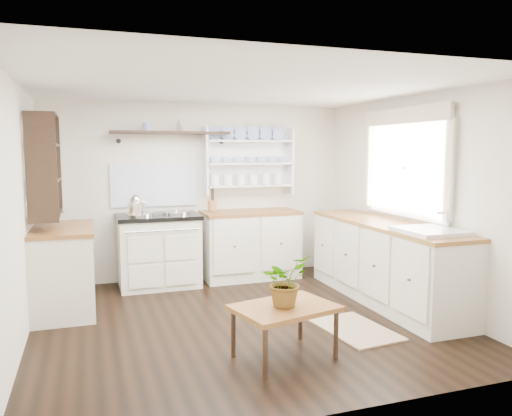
{
  "coord_description": "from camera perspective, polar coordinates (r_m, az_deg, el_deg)",
  "views": [
    {
      "loc": [
        -1.44,
        -4.62,
        1.7
      ],
      "look_at": [
        0.22,
        0.25,
        1.1
      ],
      "focal_mm": 35.0,
      "sensor_mm": 36.0,
      "label": 1
    }
  ],
  "objects": [
    {
      "name": "floor_rug",
      "position": [
        4.96,
        11.31,
        -13.44
      ],
      "size": [
        0.64,
        0.9,
        0.02
      ],
      "primitive_type": "cube",
      "rotation": [
        0.0,
        0.0,
        0.11
      ],
      "color": "#8D6652",
      "rests_on": "floor"
    },
    {
      "name": "utensil_crock",
      "position": [
        6.53,
        -5.03,
        0.24
      ],
      "size": [
        0.11,
        0.11,
        0.13
      ],
      "primitive_type": "cylinder",
      "color": "#A66D3C",
      "rests_on": "back_cabinets"
    },
    {
      "name": "potted_plant",
      "position": [
        4.09,
        3.32,
        -8.34
      ],
      "size": [
        0.48,
        0.46,
        0.41
      ],
      "primitive_type": "imported",
      "rotation": [
        0.0,
        0.0,
        0.48
      ],
      "color": "#3F7233",
      "rests_on": "center_table"
    },
    {
      "name": "left_cabinets",
      "position": [
        5.67,
        -21.12,
        -6.44
      ],
      "size": [
        0.62,
        1.13,
        0.9
      ],
      "color": "#EDE6CD",
      "rests_on": "floor"
    },
    {
      "name": "aga_cooker",
      "position": [
        6.37,
        -11.04,
        -4.71
      ],
      "size": [
        1.01,
        0.7,
        0.93
      ],
      "color": "silver",
      "rests_on": "floor"
    },
    {
      "name": "kettle",
      "position": [
        6.13,
        -13.6,
        0.33
      ],
      "size": [
        0.19,
        0.19,
        0.23
      ],
      "primitive_type": null,
      "color": "silver",
      "rests_on": "aga_cooker"
    },
    {
      "name": "ceiling",
      "position": [
        4.88,
        -1.56,
        13.71
      ],
      "size": [
        4.0,
        3.8,
        0.01
      ],
      "primitive_type": "cube",
      "color": "white",
      "rests_on": "wall_back"
    },
    {
      "name": "wall_left",
      "position": [
        4.69,
        -25.55,
        -0.73
      ],
      "size": [
        0.02,
        3.8,
        2.3
      ],
      "primitive_type": "cube",
      "color": "beige",
      "rests_on": "ground"
    },
    {
      "name": "wall_right",
      "position": [
        5.79,
        17.75,
        0.87
      ],
      "size": [
        0.02,
        3.8,
        2.3
      ],
      "primitive_type": "cube",
      "color": "beige",
      "rests_on": "ground"
    },
    {
      "name": "floor",
      "position": [
        5.13,
        -1.48,
        -12.7
      ],
      "size": [
        4.0,
        3.8,
        0.01
      ],
      "primitive_type": "cube",
      "color": "black",
      "rests_on": "ground"
    },
    {
      "name": "window",
      "position": [
        5.85,
        16.61,
        5.04
      ],
      "size": [
        0.08,
        1.55,
        1.22
      ],
      "color": "white",
      "rests_on": "wall_right"
    },
    {
      "name": "plate_rack",
      "position": [
        6.82,
        -0.97,
        5.42
      ],
      "size": [
        1.2,
        0.22,
        0.9
      ],
      "color": "white",
      "rests_on": "wall_back"
    },
    {
      "name": "back_cabinets",
      "position": [
        6.66,
        -0.66,
        -4.08
      ],
      "size": [
        1.27,
        0.63,
        0.9
      ],
      "color": "#EDE6CD",
      "rests_on": "floor"
    },
    {
      "name": "left_shelving",
      "position": [
        5.54,
        -23.03,
        4.57
      ],
      "size": [
        0.28,
        0.8,
        1.05
      ],
      "primitive_type": "cube",
      "color": "black",
      "rests_on": "wall_left"
    },
    {
      "name": "high_shelf",
      "position": [
        6.49,
        -9.69,
        8.39
      ],
      "size": [
        1.5,
        0.29,
        0.16
      ],
      "color": "black",
      "rests_on": "wall_back"
    },
    {
      "name": "belfast_sink",
      "position": [
        5.14,
        19.23,
        -3.8
      ],
      "size": [
        0.55,
        0.6,
        0.45
      ],
      "color": "white",
      "rests_on": "right_cabinets"
    },
    {
      "name": "right_cabinets",
      "position": [
        5.8,
        14.52,
        -5.91
      ],
      "size": [
        0.62,
        2.43,
        0.9
      ],
      "color": "#EDE6CD",
      "rests_on": "floor"
    },
    {
      "name": "wall_back",
      "position": [
        6.7,
        -6.36,
        1.89
      ],
      "size": [
        4.0,
        0.02,
        2.3
      ],
      "primitive_type": "cube",
      "color": "beige",
      "rests_on": "ground"
    },
    {
      "name": "center_table",
      "position": [
        4.17,
        3.3,
        -11.7
      ],
      "size": [
        0.92,
        0.75,
        0.43
      ],
      "rotation": [
        0.0,
        0.0,
        0.25
      ],
      "color": "brown",
      "rests_on": "floor"
    }
  ]
}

